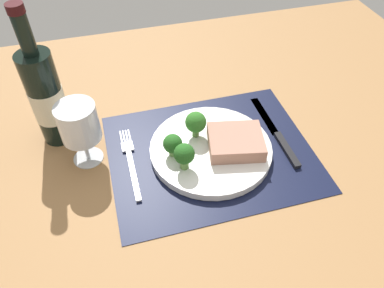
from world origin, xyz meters
The scene contains 11 objects.
ground_plane centered at (0.00, 0.00, -1.50)cm, with size 140.00×110.00×3.00cm, color #996D42.
placemat centered at (0.00, 0.00, 0.15)cm, with size 41.30×33.15×0.30cm, color black.
plate centered at (0.00, 0.00, 1.10)cm, with size 24.84×24.84×1.60cm, color white.
steak centered at (4.68, -1.44, 3.37)cm, with size 10.75×9.26×2.95cm, color tan.
broccoli_near_steak centered at (-6.57, -3.94, 5.43)cm, with size 4.01×4.01×5.75cm.
broccoli_near_fork centered at (-7.87, 0.31, 4.69)cm, with size 3.84×3.84×4.84cm.
broccoli_front_edge centered at (-2.13, 3.91, 5.52)cm, with size 4.33×4.33×5.90cm.
fork centered at (-16.34, 1.42, 0.55)cm, with size 2.40×19.20×0.50cm.
knife centered at (15.26, 0.53, 0.60)cm, with size 1.80×23.00×0.80cm.
wine_bottle centered at (-29.81, 13.36, 10.71)cm, with size 6.66×6.66×29.55cm.
wine_glass centered at (-24.43, 5.20, 8.97)cm, with size 7.56×7.56×13.49cm.
Camera 1 is at (-17.51, -49.23, 55.99)cm, focal length 34.64 mm.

